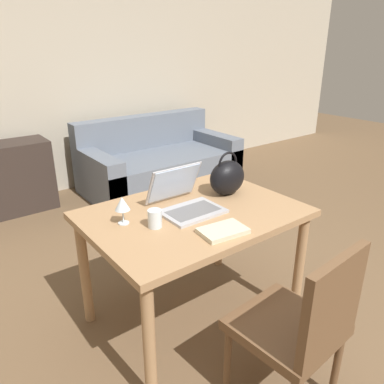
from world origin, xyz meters
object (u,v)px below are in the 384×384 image
handbag (227,177)px  chair (302,324)px  drinking_glass (155,219)px  wine_glass (122,204)px  couch (159,164)px  laptop (184,198)px

handbag → chair: bearing=-110.8°
chair → drinking_glass: 0.86m
wine_glass → couch: bearing=53.5°
wine_glass → handbag: 0.72m
chair → couch: 3.14m
drinking_glass → handbag: size_ratio=0.35×
laptop → handbag: size_ratio=1.30×
drinking_glass → handbag: 0.62m
chair → handbag: handbag is taller
laptop → wine_glass: bearing=175.0°
drinking_glass → handbag: handbag is taller
couch → wine_glass: size_ratio=11.75×
drinking_glass → wine_glass: size_ratio=0.63×
drinking_glass → couch: bearing=57.3°
laptop → handbag: 0.35m
chair → drinking_glass: bearing=106.1°
wine_glass → handbag: handbag is taller
chair → laptop: laptop is taller
chair → laptop: (-0.02, 0.86, 0.32)m
laptop → wine_glass: (-0.37, 0.03, 0.05)m
chair → drinking_glass: size_ratio=9.17×
chair → couch: chair is taller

